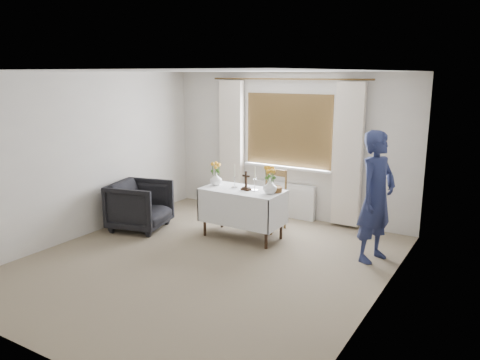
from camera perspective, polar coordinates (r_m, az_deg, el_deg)
name	(u,v)px	position (r m, az deg, el deg)	size (l,w,h in m)	color
ground	(206,262)	(6.38, -4.19, -9.97)	(5.00, 5.00, 0.00)	gray
altar_table	(243,214)	(7.16, 0.31, -4.11)	(1.24, 0.64, 0.76)	white
wooden_chair	(269,200)	(7.53, 3.52, -2.45)	(0.45, 0.45, 0.97)	brown
armchair	(140,205)	(7.72, -12.09, -3.06)	(0.83, 0.86, 0.78)	black
person	(376,197)	(6.44, 16.29, -1.98)	(0.64, 0.42, 1.76)	navy
radiator	(285,200)	(8.26, 5.54, -2.43)	(1.10, 0.10, 0.60)	silver
wooden_cross	(246,181)	(6.98, 0.74, -0.08)	(0.14, 0.10, 0.29)	black
candlestick_left	(234,176)	(7.10, -0.68, 0.45)	(0.10, 0.10, 0.36)	silver
candlestick_right	(255,179)	(6.95, 1.82, 0.17)	(0.10, 0.10, 0.36)	silver
flower_vase_left	(216,179)	(7.32, -2.94, 0.13)	(0.19, 0.19, 0.20)	white
flower_vase_right	(270,187)	(6.80, 3.67, -0.81)	(0.20, 0.20, 0.21)	white
wicker_basket	(275,189)	(6.92, 4.29, -1.13)	(0.21, 0.21, 0.08)	brown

